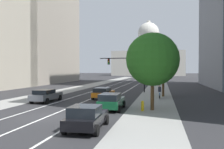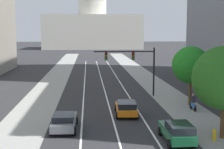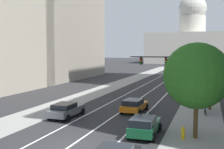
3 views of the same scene
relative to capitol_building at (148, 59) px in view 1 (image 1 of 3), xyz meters
name	(u,v)px [view 1 (image 1 of 3)]	position (x,y,z in m)	size (l,w,h in m)	color
ground_plane	(126,85)	(0.00, -97.26, -10.98)	(400.00, 400.00, 0.00)	#2B2B2D
sidewalk_left	(89,85)	(-7.78, -102.26, -10.97)	(4.41, 130.00, 0.01)	gray
sidewalk_right	(158,86)	(7.78, -102.26, -10.97)	(4.41, 130.00, 0.01)	gray
lane_stripe_left	(99,89)	(-2.79, -112.26, -10.97)	(0.16, 90.00, 0.01)	white
lane_stripe_center	(113,90)	(0.00, -112.26, -10.97)	(0.16, 90.00, 0.01)	white
lane_stripe_right	(129,90)	(2.79, -112.26, -10.97)	(0.16, 90.00, 0.01)	white
office_tower_far_left	(26,3)	(-28.66, -95.06, 11.24)	(21.50, 30.37, 44.36)	#9E9384
capitol_building	(148,59)	(0.00, 0.00, 0.00)	(44.41, 25.16, 35.64)	beige
car_green	(111,101)	(4.18, -133.23, -10.17)	(2.01, 4.36, 1.54)	#14512D
car_gray	(46,95)	(-4.18, -129.62, -10.23)	(2.11, 4.63, 1.41)	slate
car_black	(87,117)	(4.19, -140.29, -10.22)	(2.19, 4.15, 1.49)	black
car_orange	(103,93)	(1.39, -125.31, -10.23)	(2.19, 4.50, 1.41)	orange
traffic_signal_mast	(129,65)	(3.45, -116.06, -6.64)	(7.48, 0.39, 6.01)	black
fire_hydrant	(143,106)	(6.97, -133.14, -10.51)	(0.26, 0.35, 0.91)	yellow
cyclist	(160,92)	(8.36, -123.90, -10.13)	(0.38, 1.70, 1.72)	black
street_tree_far_right	(152,59)	(7.80, -132.56, -6.42)	(4.78, 4.78, 6.95)	#51381E
street_tree_near_right	(163,64)	(8.82, -121.34, -6.61)	(4.05, 4.05, 6.41)	#51381E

